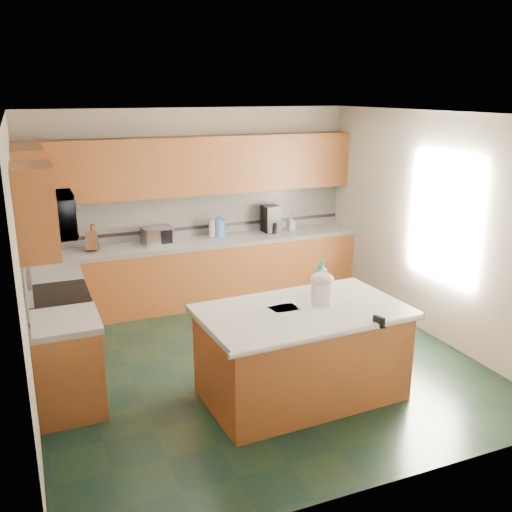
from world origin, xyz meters
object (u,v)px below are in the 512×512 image
treat_jar (322,293)px  knife_block (91,241)px  toaster_oven (158,236)px  island_top (303,312)px  coffee_maker (271,219)px  island_base (302,356)px  soap_bottle_island (321,276)px

treat_jar → knife_block: knife_block is taller
treat_jar → toaster_oven: 2.99m
knife_block → toaster_oven: 0.87m
island_top → toaster_oven: toaster_oven is taller
coffee_maker → knife_block: bearing=178.7°
toaster_oven → island_base: bearing=-83.0°
treat_jar → toaster_oven: toaster_oven is taller
soap_bottle_island → coffee_maker: coffee_maker is taller
knife_block → coffee_maker: 2.57m
treat_jar → toaster_oven: (-0.96, 2.84, 0.01)m
island_base → coffee_maker: 3.16m
island_base → treat_jar: size_ratio=8.71×
island_top → knife_block: size_ratio=7.93×
toaster_oven → treat_jar: bearing=-78.3°
soap_bottle_island → coffee_maker: (0.60, 2.61, 0.01)m
island_top → knife_block: (-1.60, 2.90, 0.15)m
island_base → toaster_oven: (-0.73, 2.90, 0.60)m
knife_block → coffee_maker: (2.57, 0.03, 0.07)m
island_base → treat_jar: 0.64m
treat_jar → island_base: bearing=-165.1°
soap_bottle_island → island_top: bearing=-139.2°
toaster_oven → coffee_maker: bearing=-6.0°
toaster_oven → coffee_maker: coffee_maker is taller
knife_block → island_top: bearing=-45.5°
treat_jar → knife_block: bearing=122.3°
coffee_maker → soap_bottle_island: bearing=-105.0°
coffee_maker → toaster_oven: bearing=179.1°
soap_bottle_island → knife_block: size_ratio=1.49×
soap_bottle_island → toaster_oven: 2.80m
treat_jar → toaster_oven: size_ratio=0.55×
treat_jar → island_top: bearing=-165.1°
treat_jar → coffee_maker: 2.96m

